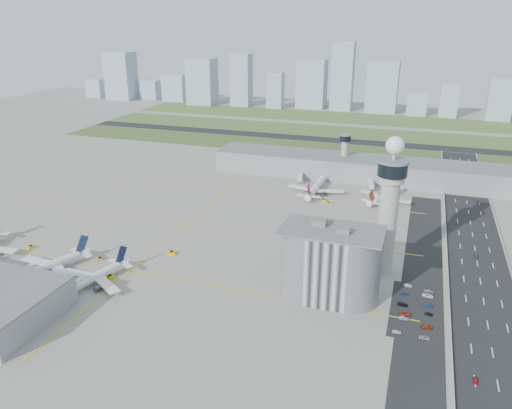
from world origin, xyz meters
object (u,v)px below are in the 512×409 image
(airplane_far_b, at_px, (386,192))
(jet_bridge_far_1, at_px, (370,183))
(tug_1, at_px, (100,258))
(tug_4, at_px, (323,200))
(jet_bridge_near_1, at_px, (7,282))
(car_lot_9, at_px, (428,306))
(tug_5, at_px, (329,203))
(control_tower, at_px, (389,201))
(car_lot_1, at_px, (404,318))
(airplane_far_a, at_px, (316,184))
(car_hw_1, at_px, (476,256))
(tug_0, at_px, (31,247))
(car_lot_0, at_px, (397,332))
(tug_2, at_px, (110,276))
(jet_bridge_far_0, at_px, (301,176))
(car_lot_6, at_px, (425,338))
(airplane_near_c, at_px, (89,274))
(car_lot_5, at_px, (408,285))
(car_hw_0, at_px, (475,380))
(car_lot_7, at_px, (427,327))
(car_hw_4, at_px, (452,173))
(tug_3, at_px, (172,253))
(car_lot_3, at_px, (403,304))
(admin_building, at_px, (330,263))
(car_lot_10, at_px, (428,296))
(car_lot_4, at_px, (405,293))
(jet_bridge_near_2, at_px, (64,294))
(car_lot_2, at_px, (405,314))
(car_lot_8, at_px, (429,314))
(airplane_near_b, at_px, (45,262))
(car_lot_11, at_px, (429,291))

(airplane_far_b, distance_m, jet_bridge_far_1, 28.66)
(tug_1, xyz_separation_m, tug_4, (87.50, 116.72, 0.15))
(jet_bridge_near_1, height_order, car_lot_9, jet_bridge_near_1)
(airplane_far_b, bearing_deg, tug_5, 143.15)
(control_tower, relative_size, car_lot_1, 16.56)
(tug_1, relative_size, car_lot_9, 0.78)
(airplane_far_a, distance_m, car_lot_1, 152.47)
(jet_bridge_near_1, relative_size, car_hw_1, 3.84)
(tug_0, distance_m, car_lot_0, 184.89)
(tug_2, bearing_deg, jet_bridge_far_0, 14.74)
(airplane_far_b, bearing_deg, car_lot_6, -145.63)
(tug_5, bearing_deg, car_lot_9, -1.77)
(tug_2, relative_size, car_lot_6, 0.79)
(airplane_near_c, bearing_deg, car_hw_1, 133.12)
(car_lot_5, height_order, car_hw_0, car_lot_5)
(jet_bridge_far_1, bearing_deg, tug_1, -45.64)
(car_lot_1, bearing_deg, car_lot_7, -117.67)
(car_hw_4, bearing_deg, tug_3, -127.14)
(jet_bridge_far_1, relative_size, tug_3, 3.88)
(control_tower, relative_size, car_lot_3, 15.04)
(tug_2, bearing_deg, car_hw_4, -4.35)
(airplane_far_a, relative_size, tug_5, 16.59)
(airplane_near_c, bearing_deg, jet_bridge_near_1, -53.45)
(admin_building, xyz_separation_m, car_lot_0, (29.81, -18.67, -14.71))
(jet_bridge_far_1, height_order, car_lot_10, jet_bridge_far_1)
(car_lot_1, bearing_deg, tug_3, 72.23)
(tug_4, bearing_deg, car_hw_0, -82.99)
(airplane_near_c, height_order, car_lot_1, airplane_near_c)
(car_lot_4, bearing_deg, airplane_near_c, 95.79)
(jet_bridge_near_2, height_order, car_lot_10, jet_bridge_near_2)
(jet_bridge_near_1, relative_size, car_lot_7, 3.21)
(airplane_far_b, xyz_separation_m, car_lot_5, (19.33, -109.95, -5.28))
(tug_3, xyz_separation_m, car_lot_3, (112.90, -11.87, -0.43))
(jet_bridge_far_1, xyz_separation_m, tug_3, (-82.14, -140.42, -1.80))
(car_hw_4, bearing_deg, car_lot_10, -95.76)
(jet_bridge_near_2, xyz_separation_m, car_lot_9, (145.73, 43.12, -2.25))
(car_lot_7, xyz_separation_m, car_hw_1, (22.26, 71.82, -0.03))
(jet_bridge_near_1, distance_m, car_lot_10, 182.96)
(car_lot_6, relative_size, car_lot_7, 0.96)
(jet_bridge_near_2, distance_m, car_lot_2, 141.27)
(tug_3, bearing_deg, car_lot_0, 56.03)
(car_lot_5, distance_m, car_lot_9, 16.83)
(car_lot_8, height_order, car_hw_0, car_hw_0)
(tug_0, distance_m, car_lot_3, 185.29)
(airplane_far_b, bearing_deg, car_lot_10, -142.54)
(airplane_far_b, distance_m, tug_4, 40.99)
(car_lot_2, distance_m, car_lot_6, 16.15)
(airplane_near_b, height_order, jet_bridge_far_0, airplane_near_b)
(car_lot_4, bearing_deg, car_lot_11, -72.01)
(admin_building, relative_size, car_lot_11, 9.60)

